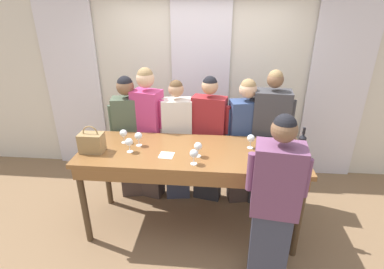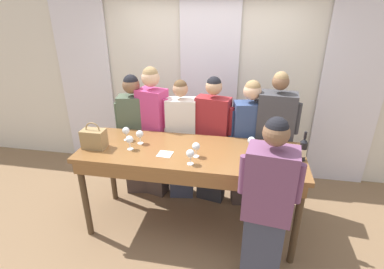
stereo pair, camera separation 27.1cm
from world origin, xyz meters
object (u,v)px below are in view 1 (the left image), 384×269
object	(u,v)px
wine_bottle	(302,145)
handbag	(92,142)
wine_glass_front_mid	(251,139)
guest_cream_sweater	(177,141)
wine_glass_front_left	(129,142)
tasting_bar	(191,160)
guest_navy_coat	(244,141)
guest_striped_shirt	(209,139)
guest_olive_jacket	(130,136)
wine_glass_center_right	(194,154)
guest_pink_top	(149,133)
wine_glass_center_mid	(198,146)
wine_glass_front_right	(123,133)
wine_glass_center_left	(138,136)
guest_beige_cap	(268,140)
host_pouring	(274,204)

from	to	relation	value
wine_bottle	handbag	distance (m)	2.18
wine_glass_front_mid	guest_cream_sweater	distance (m)	1.04
wine_glass_front_left	guest_cream_sweater	bearing A→B (deg)	59.64
tasting_bar	guest_navy_coat	xyz separation A→B (m)	(0.61, 0.63, -0.05)
guest_cream_sweater	guest_striped_shirt	bearing A→B (deg)	0.00
handbag	guest_olive_jacket	distance (m)	0.79
guest_cream_sweater	handbag	bearing A→B (deg)	-137.88
guest_cream_sweater	tasting_bar	bearing A→B (deg)	-69.16
wine_glass_front_mid	guest_navy_coat	distance (m)	0.55
wine_glass_front_mid	wine_glass_center_right	xyz separation A→B (m)	(-0.58, -0.40, -0.00)
wine_bottle	guest_pink_top	size ratio (longest dim) A/B	0.18
wine_bottle	wine_glass_center_right	world-z (taller)	wine_bottle
wine_glass_center_mid	guest_navy_coat	distance (m)	0.93
wine_glass_front_right	guest_navy_coat	xyz separation A→B (m)	(1.38, 0.48, -0.27)
wine_glass_front_left	guest_pink_top	size ratio (longest dim) A/B	0.09
handbag	wine_glass_front_left	distance (m)	0.39
guest_striped_shirt	wine_glass_center_mid	bearing A→B (deg)	-96.50
tasting_bar	wine_glass_front_right	world-z (taller)	wine_glass_front_right
wine_glass_center_left	guest_cream_sweater	xyz separation A→B (m)	(0.35, 0.54, -0.29)
guest_pink_top	guest_navy_coat	bearing A→B (deg)	-0.00
tasting_bar	wine_glass_center_left	bearing A→B (deg)	170.89
wine_glass_center_left	wine_glass_center_mid	bearing A→B (deg)	-15.76
guest_olive_jacket	wine_glass_center_right	bearing A→B (deg)	-44.16
wine_glass_front_left	guest_olive_jacket	distance (m)	0.77
wine_glass_center_right	guest_striped_shirt	distance (m)	0.93
handbag	guest_olive_jacket	xyz separation A→B (m)	(0.18, 0.72, -0.25)
wine_glass_front_mid	wine_glass_center_left	distance (m)	1.22
wine_glass_front_mid	tasting_bar	bearing A→B (deg)	-166.87
handbag	wine_glass_front_left	bearing A→B (deg)	4.35
wine_glass_front_mid	wine_glass_center_right	world-z (taller)	same
guest_pink_top	guest_striped_shirt	distance (m)	0.77
wine_glass_front_right	guest_cream_sweater	distance (m)	0.77
wine_glass_front_left	wine_glass_center_mid	bearing A→B (deg)	-2.47
wine_glass_center_right	guest_beige_cap	bearing A→B (deg)	46.03
wine_glass_front_right	host_pouring	world-z (taller)	host_pouring
tasting_bar	wine_glass_front_left	world-z (taller)	wine_glass_front_left
wine_glass_center_mid	guest_beige_cap	world-z (taller)	guest_beige_cap
wine_glass_front_mid	host_pouring	world-z (taller)	host_pouring
tasting_bar	wine_glass_front_right	xyz separation A→B (m)	(-0.77, 0.15, 0.22)
wine_glass_front_left	guest_cream_sweater	world-z (taller)	guest_cream_sweater
wine_glass_front_left	wine_glass_front_right	xyz separation A→B (m)	(-0.13, 0.21, 0.00)
handbag	wine_glass_center_mid	xyz separation A→B (m)	(1.12, -0.00, 0.00)
wine_glass_center_left	guest_striped_shirt	size ratio (longest dim) A/B	0.09
wine_glass_center_left	wine_glass_center_right	world-z (taller)	same
guest_pink_top	wine_glass_center_left	bearing A→B (deg)	-88.07
guest_olive_jacket	guest_pink_top	xyz separation A→B (m)	(0.26, 0.00, 0.06)
wine_glass_front_right	guest_pink_top	world-z (taller)	guest_pink_top
guest_beige_cap	wine_glass_front_right	bearing A→B (deg)	-164.11
wine_bottle	wine_glass_center_mid	bearing A→B (deg)	-173.71
wine_bottle	guest_olive_jacket	size ratio (longest dim) A/B	0.19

